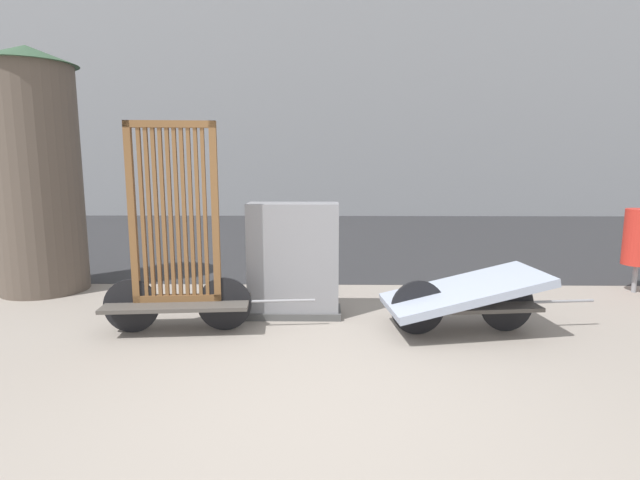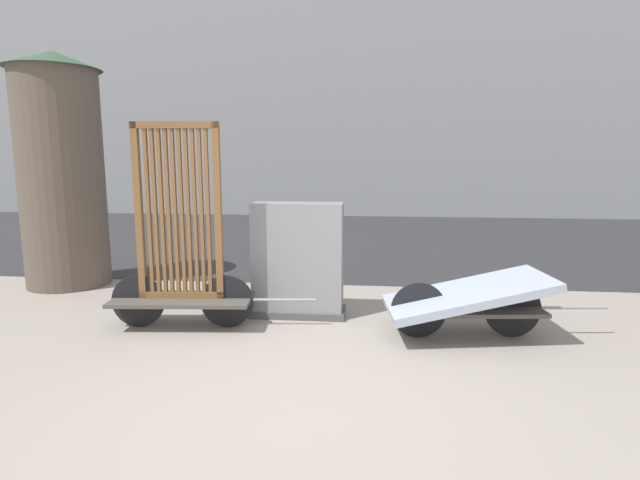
{
  "view_description": "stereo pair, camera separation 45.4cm",
  "coord_description": "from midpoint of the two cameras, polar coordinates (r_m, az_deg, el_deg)",
  "views": [
    {
      "loc": [
        0.07,
        -3.34,
        1.79
      ],
      "look_at": [
        0.0,
        1.69,
        0.98
      ],
      "focal_mm": 28.0,
      "sensor_mm": 36.0,
      "label": 1
    },
    {
      "loc": [
        0.53,
        -3.31,
        1.79
      ],
      "look_at": [
        0.0,
        1.69,
        0.98
      ],
      "focal_mm": 28.0,
      "sensor_mm": 36.0,
      "label": 2
    }
  ],
  "objects": [
    {
      "name": "advertising_column",
      "position": [
        7.83,
        -31.21,
        6.85
      ],
      "size": [
        1.26,
        1.26,
        3.25
      ],
      "color": "brown",
      "rests_on": "ground_plane"
    },
    {
      "name": "building_facade",
      "position": [
        18.51,
        -0.12,
        24.15
      ],
      "size": [
        48.0,
        4.0,
        13.14
      ],
      "color": "gray",
      "rests_on": "ground_plane"
    },
    {
      "name": "trash_bin",
      "position": [
        7.81,
        31.29,
        0.23
      ],
      "size": [
        0.38,
        0.38,
        1.14
      ],
      "color": "gray",
      "rests_on": "ground_plane"
    },
    {
      "name": "bike_cart_with_mattress",
      "position": [
        5.34,
        13.79,
        -6.19
      ],
      "size": [
        2.27,
        1.04,
        0.66
      ],
      "rotation": [
        0.0,
        0.0,
        0.11
      ],
      "color": "#4C4742",
      "rests_on": "ground_plane"
    },
    {
      "name": "bike_cart_with_bedframe",
      "position": [
        5.42,
        -18.4,
        -2.08
      ],
      "size": [
        2.2,
        0.71,
        2.17
      ],
      "rotation": [
        0.0,
        0.0,
        0.09
      ],
      "color": "#4C4742",
      "rests_on": "ground_plane"
    },
    {
      "name": "utility_cabinet",
      "position": [
        5.72,
        -5.33,
        -2.75
      ],
      "size": [
        1.08,
        0.45,
        1.31
      ],
      "color": "#4C4C4C",
      "rests_on": "ground_plane"
    },
    {
      "name": "ground_plane",
      "position": [
        3.79,
        -4.04,
        -19.06
      ],
      "size": [
        60.0,
        60.0,
        0.0
      ],
      "primitive_type": "plane",
      "color": "gray"
    },
    {
      "name": "road_strip",
      "position": [
        11.58,
        -0.65,
        0.31
      ],
      "size": [
        56.0,
        8.88,
        0.01
      ],
      "color": "#2D2D30",
      "rests_on": "ground_plane"
    }
  ]
}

